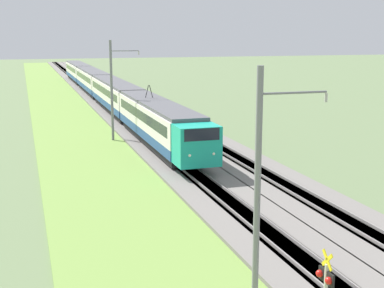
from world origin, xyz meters
The scene contains 8 objects.
ballast_main centered at (50.00, 0.00, 0.15)m, with size 240.00×4.40×0.30m.
ballast_adjacent centered at (50.00, -4.32, 0.15)m, with size 240.00×4.40×0.30m.
track_main centered at (50.00, 0.00, 0.16)m, with size 240.00×1.57×0.45m.
track_adjacent centered at (50.00, -4.32, 0.16)m, with size 240.00×1.57×0.45m.
grass_verge centered at (50.00, 5.29, 0.06)m, with size 240.00×8.49×0.12m.
passenger_train centered at (61.81, 0.00, 2.26)m, with size 83.90×2.84×4.86m.
catenary_mast_near centered at (4.95, 2.95, 4.19)m, with size 0.22×2.56×8.10m.
catenary_mast_mid centered at (34.67, 2.96, 4.44)m, with size 0.22×2.56×8.60m.
Camera 1 is at (-10.51, 10.16, 9.05)m, focal length 50.00 mm.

